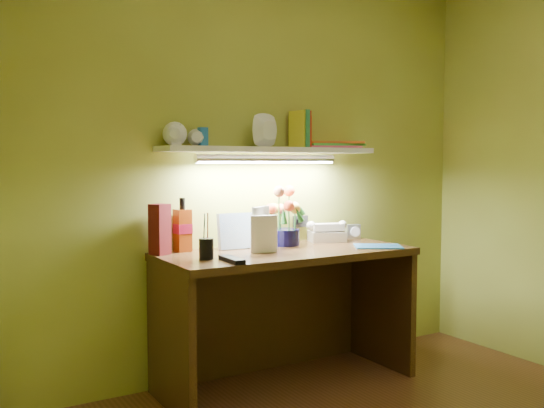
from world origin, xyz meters
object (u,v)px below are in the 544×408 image
Objects in this scene: desk at (287,318)px; flower_bouquet at (284,217)px; desk_clock at (353,231)px; whisky_bottle at (183,225)px; telephone at (327,231)px.

desk is 4.30× the size of flower_bouquet.
whisky_bottle is (-1.13, 0.03, 0.10)m from desk_clock.
telephone is at bearing 24.72° from desk.
flower_bouquet is (0.09, 0.18, 0.54)m from desk.
desk_clock is (0.53, 0.03, -0.12)m from flower_bouquet.
desk is 6.73× the size of telephone.
telephone is 0.92m from whisky_bottle.
desk_clock is at bearing 18.77° from desk.
desk is 4.82× the size of whisky_bottle.
telephone is at bearing -3.88° from whisky_bottle.
desk is 0.77m from whisky_bottle.
desk_clock reaches higher than desk.
whisky_bottle is at bearing 173.83° from flower_bouquet.
desk is 0.58m from flower_bouquet.
flower_bouquet is at bearing -6.17° from whisky_bottle.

